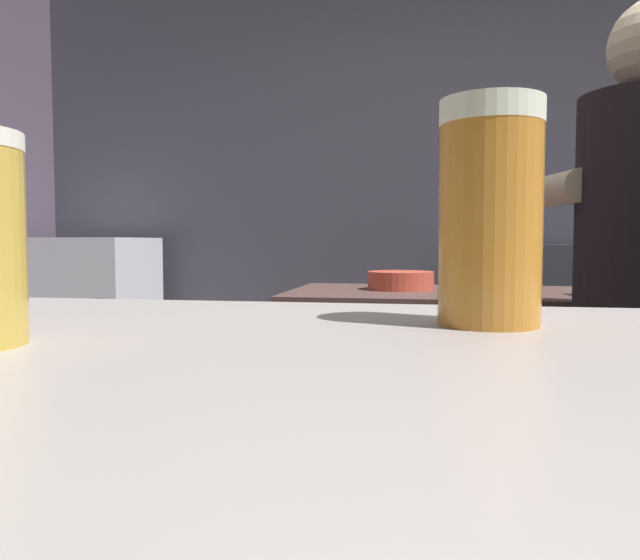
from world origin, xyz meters
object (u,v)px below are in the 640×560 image
object	(u,v)px
mini_fridge	(95,339)
mixing_bowl	(401,280)
bottle_hot_sauce	(608,228)
bottle_soy	(534,225)
pint_glass_far	(490,214)

from	to	relation	value
mini_fridge	mixing_bowl	bearing A→B (deg)	-31.84
bottle_hot_sauce	bottle_soy	bearing A→B (deg)	177.29
mini_fridge	mixing_bowl	distance (m)	2.06
bottle_soy	mini_fridge	bearing A→B (deg)	-174.80
bottle_hot_sauce	pint_glass_far	bearing A→B (deg)	-105.84
bottle_soy	bottle_hot_sauce	world-z (taller)	bottle_soy
pint_glass_far	bottle_hot_sauce	distance (m)	2.98
mini_fridge	pint_glass_far	size ratio (longest dim) A/B	7.12
bottle_soy	bottle_hot_sauce	bearing A→B (deg)	-2.71
mini_fridge	bottle_hot_sauce	xyz separation A→B (m)	(2.68, 0.19, 0.60)
bottle_hot_sauce	mini_fridge	bearing A→B (deg)	-175.83
mixing_bowl	bottle_soy	world-z (taller)	bottle_soy
mixing_bowl	bottle_soy	size ratio (longest dim) A/B	0.83
bottle_soy	mixing_bowl	bearing A→B (deg)	-115.42
mini_fridge	pint_glass_far	xyz separation A→B (m)	(1.86, -2.67, 0.56)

